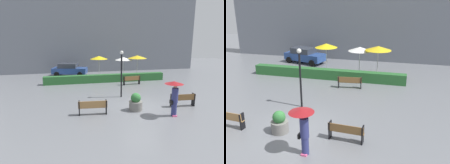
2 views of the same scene
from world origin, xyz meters
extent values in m
plane|color=slate|center=(0.00, 0.00, 0.00)|extent=(60.00, 60.00, 0.00)
cube|color=brown|center=(2.78, -0.46, 0.47)|extent=(1.73, 0.36, 0.04)
cube|color=brown|center=(2.77, -0.60, 0.69)|extent=(1.72, 0.15, 0.39)
cube|color=black|center=(1.98, -0.43, 0.44)|extent=(0.08, 0.36, 0.88)
cube|color=black|center=(3.57, -0.53, 0.44)|extent=(0.08, 0.36, 0.88)
cube|color=#9E7242|center=(-3.43, -0.64, 0.45)|extent=(1.78, 0.38, 0.04)
cube|color=#9E7242|center=(-3.45, -0.77, 0.68)|extent=(1.76, 0.19, 0.42)
cube|color=black|center=(-2.62, -0.73, 0.44)|extent=(0.09, 0.33, 0.89)
cube|color=brown|center=(1.47, 6.71, 0.44)|extent=(1.82, 0.43, 0.04)
cube|color=brown|center=(1.48, 6.57, 0.67)|extent=(1.79, 0.24, 0.42)
cube|color=black|center=(0.63, 6.60, 0.44)|extent=(0.10, 0.34, 0.88)
cube|color=black|center=(2.30, 6.78, 0.44)|extent=(0.10, 0.34, 0.88)
cylinder|color=navy|center=(1.30, -1.94, 0.41)|extent=(0.32, 0.32, 0.83)
cube|color=#F2598C|center=(1.30, -2.00, 0.04)|extent=(0.28, 0.34, 0.08)
cylinder|color=navy|center=(1.30, -1.94, 1.28)|extent=(0.38, 0.38, 0.90)
sphere|color=tan|center=(1.30, -1.94, 1.83)|extent=(0.21, 0.21, 0.21)
cube|color=black|center=(1.08, -1.94, 0.88)|extent=(0.12, 0.29, 0.22)
cylinder|color=black|center=(1.20, -1.93, 1.60)|extent=(0.02, 0.02, 0.90)
cone|color=maroon|center=(1.20, -1.93, 2.05)|extent=(1.08, 1.08, 0.16)
cylinder|color=slate|center=(-0.63, -0.52, 0.30)|extent=(0.86, 0.86, 0.60)
sphere|color=#2D6B33|center=(-0.63, -0.52, 0.83)|extent=(0.65, 0.65, 0.65)
cylinder|color=black|center=(-0.74, 2.63, 1.70)|extent=(0.12, 0.12, 3.41)
sphere|color=white|center=(-0.74, 2.63, 3.53)|extent=(0.28, 0.28, 0.28)
cylinder|color=silver|center=(-1.34, 10.00, 1.25)|extent=(0.06, 0.06, 2.50)
cone|color=yellow|center=(-1.34, 10.00, 2.50)|extent=(1.96, 1.96, 0.35)
cylinder|color=silver|center=(1.58, 10.24, 1.15)|extent=(0.06, 0.06, 2.29)
cone|color=white|center=(1.58, 10.24, 2.29)|extent=(2.00, 2.00, 0.35)
cylinder|color=silver|center=(3.17, 9.93, 1.25)|extent=(0.06, 0.06, 2.49)
cone|color=yellow|center=(3.17, 9.93, 2.49)|extent=(2.18, 2.18, 0.35)
cube|color=#28602D|center=(-0.85, 8.40, 0.41)|extent=(12.88, 0.70, 0.83)
cube|color=slate|center=(0.00, 16.00, 5.90)|extent=(28.00, 1.20, 11.81)
cube|color=#28478C|center=(-4.56, 13.02, 0.67)|extent=(4.51, 2.77, 0.70)
cube|color=#333842|center=(-4.76, 13.07, 1.29)|extent=(2.54, 2.12, 0.55)
cylinder|color=black|center=(-2.96, 13.50, 0.32)|extent=(0.68, 0.38, 0.64)
cylinder|color=black|center=(-3.41, 11.80, 0.32)|extent=(0.68, 0.38, 0.64)
cylinder|color=black|center=(-5.72, 14.23, 0.32)|extent=(0.68, 0.38, 0.64)
cylinder|color=black|center=(-6.17, 12.54, 0.32)|extent=(0.68, 0.38, 0.64)
camera|label=1|loc=(-4.83, -12.21, 4.55)|focal=32.00mm
camera|label=2|loc=(4.94, -10.50, 6.44)|focal=39.71mm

